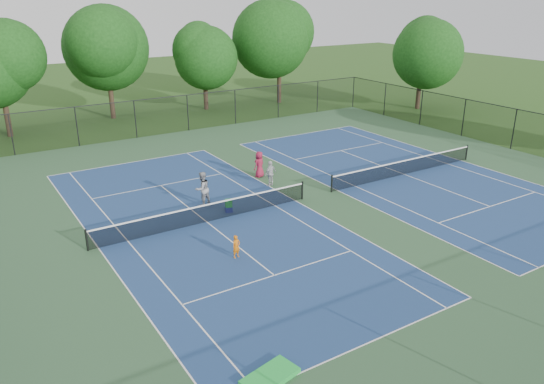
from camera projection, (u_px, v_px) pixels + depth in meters
ground at (317, 196)px, 30.50m from camera, size 140.00×140.00×0.00m
court_pad at (317, 196)px, 30.50m from camera, size 36.00×36.00×0.01m
tennis_court_left at (207, 220)px, 26.97m from camera, size 12.00×23.83×1.07m
tennis_court_right at (404, 173)px, 33.96m from camera, size 12.00×23.83×1.07m
perimeter_fence at (318, 169)px, 29.93m from camera, size 36.08×36.08×3.02m
tree_back_b at (106, 45)px, 46.69m from camera, size 7.60×7.60×10.03m
tree_back_c at (204, 53)px, 50.79m from camera, size 6.00×6.00×8.40m
tree_back_d at (279, 35)px, 53.52m from camera, size 7.80×7.80×10.37m
tree_side_e at (423, 49)px, 50.98m from camera, size 6.60×6.60×8.87m
child_player at (236, 247)px, 23.26m from camera, size 0.43×0.32×1.06m
instructor at (202, 189)px, 28.83m from camera, size 1.09×0.95×1.91m
bystander_a at (270, 173)px, 31.76m from camera, size 1.00×0.64×1.58m
bystander_c at (259, 164)px, 33.28m from camera, size 0.95×0.79×1.66m
ball_crate at (229, 209)px, 28.20m from camera, size 0.43×0.37×0.30m
ball_hopper at (229, 203)px, 28.08m from camera, size 0.40×0.35×0.42m
green_tarp at (270, 377)px, 16.07m from camera, size 1.92×1.27×0.16m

